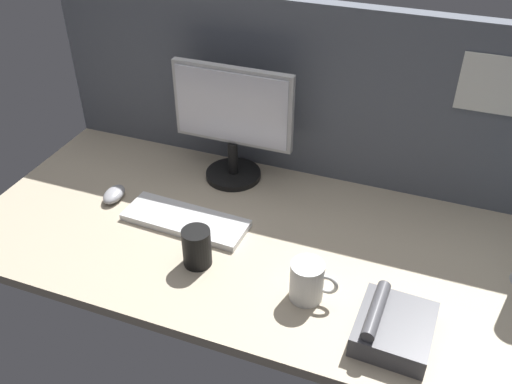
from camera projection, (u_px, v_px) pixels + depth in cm
name	position (u px, v px, depth cm)	size (l,w,h in cm)	color
ground_plane	(283.00, 244.00, 157.79)	(180.00, 80.00, 3.00)	tan
cubicle_wall_back	(325.00, 95.00, 169.15)	(180.00, 5.50, 55.79)	#565B66
monitor	(233.00, 120.00, 171.27)	(38.44, 18.00, 37.92)	black
keyboard	(186.00, 220.00, 162.53)	(37.00, 13.00, 2.00)	silver
mouse	(114.00, 194.00, 171.75)	(5.60, 9.60, 3.40)	#99999E
mug_ceramic_white	(308.00, 281.00, 135.93)	(12.09, 8.42, 10.80)	white
mug_black_travel	(197.00, 247.00, 146.05)	(7.70, 7.70, 10.90)	black
desk_phone	(393.00, 327.00, 127.03)	(17.83, 19.73, 8.80)	#4C4C51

